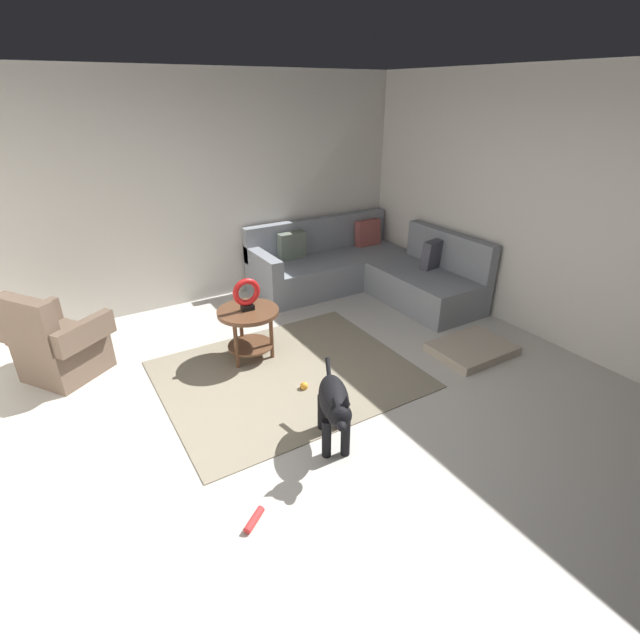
{
  "coord_description": "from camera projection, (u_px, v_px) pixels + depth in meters",
  "views": [
    {
      "loc": [
        -1.55,
        -2.7,
        2.45
      ],
      "look_at": [
        0.45,
        0.6,
        0.55
      ],
      "focal_mm": 26.22,
      "sensor_mm": 36.0,
      "label": 1
    }
  ],
  "objects": [
    {
      "name": "dog_bed_mat",
      "position": [
        472.0,
        349.0,
        4.84
      ],
      "size": [
        0.8,
        0.6,
        0.09
      ],
      "primitive_type": "cube",
      "color": "#B2A38E",
      "rests_on": "ground_plane"
    },
    {
      "name": "dog",
      "position": [
        334.0,
        404.0,
        3.43
      ],
      "size": [
        0.43,
        0.79,
        0.63
      ],
      "rotation": [
        0.0,
        0.0,
        2.7
      ],
      "color": "black",
      "rests_on": "ground_plane"
    },
    {
      "name": "torus_sculpture",
      "position": [
        247.0,
        294.0,
        4.45
      ],
      "size": [
        0.28,
        0.08,
        0.33
      ],
      "color": "black",
      "rests_on": "side_table"
    },
    {
      "name": "dog_toy_ball",
      "position": [
        304.0,
        386.0,
        4.25
      ],
      "size": [
        0.07,
        0.07,
        0.07
      ],
      "primitive_type": "sphere",
      "color": "orange",
      "rests_on": "ground_plane"
    },
    {
      "name": "dog_toy_rope",
      "position": [
        254.0,
        520.0,
        2.94
      ],
      "size": [
        0.18,
        0.15,
        0.05
      ],
      "primitive_type": "cylinder",
      "rotation": [
        0.0,
        1.57,
        0.65
      ],
      "color": "red",
      "rests_on": "ground_plane"
    },
    {
      "name": "area_rug",
      "position": [
        288.0,
        374.0,
        4.48
      ],
      "size": [
        2.3,
        1.9,
        0.01
      ],
      "primitive_type": "cube",
      "color": "gray",
      "rests_on": "ground_plane"
    },
    {
      "name": "sectional_couch",
      "position": [
        364.0,
        271.0,
        6.22
      ],
      "size": [
        2.2,
        2.25,
        0.88
      ],
      "color": "gray",
      "rests_on": "ground_plane"
    },
    {
      "name": "wall_back",
      "position": [
        185.0,
        194.0,
        5.53
      ],
      "size": [
        6.0,
        0.12,
        2.7
      ],
      "primitive_type": "cube",
      "color": "silver",
      "rests_on": "ground_plane"
    },
    {
      "name": "side_table",
      "position": [
        249.0,
        321.0,
        4.58
      ],
      "size": [
        0.6,
        0.6,
        0.54
      ],
      "color": "brown",
      "rests_on": "ground_plane"
    },
    {
      "name": "ground_plane",
      "position": [
        311.0,
        424.0,
        3.9
      ],
      "size": [
        6.0,
        6.0,
        0.1
      ],
      "primitive_type": "cube",
      "color": "beige"
    },
    {
      "name": "armchair",
      "position": [
        58.0,
        346.0,
        4.33
      ],
      "size": [
        0.95,
        1.0,
        0.88
      ],
      "rotation": [
        0.0,
        0.0,
        -0.95
      ],
      "color": "brown",
      "rests_on": "ground_plane"
    },
    {
      "name": "wall_right",
      "position": [
        565.0,
        214.0,
        4.65
      ],
      "size": [
        0.12,
        6.0,
        2.7
      ],
      "primitive_type": "cube",
      "color": "silver",
      "rests_on": "ground_plane"
    }
  ]
}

